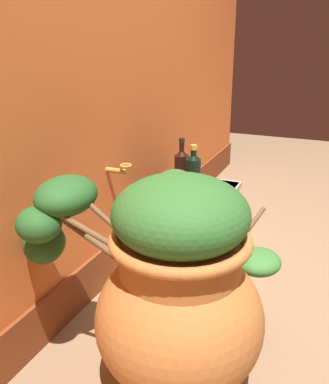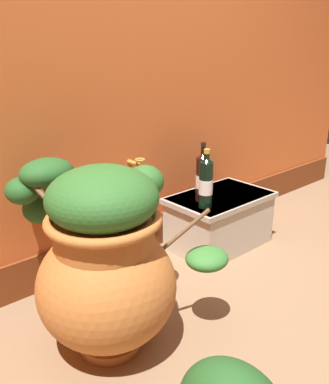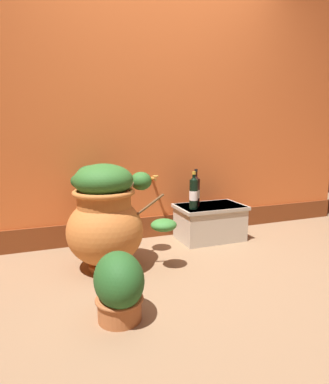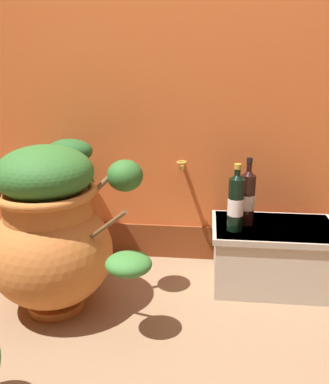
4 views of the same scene
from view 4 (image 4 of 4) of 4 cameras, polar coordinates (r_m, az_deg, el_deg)
back_wall at (r=2.32m, az=2.98°, el=22.19°), size 4.40×0.33×2.60m
terracotta_urn at (r=1.93m, az=-15.06°, el=-4.83°), size 0.75×0.85×0.77m
stone_ledge at (r=2.19m, az=14.67°, el=-8.13°), size 0.62×0.40×0.32m
wine_bottle_left at (r=2.08m, az=11.33°, el=-0.59°), size 0.07×0.07×0.34m
wine_bottle_middle at (r=1.99m, az=9.80°, el=-1.22°), size 0.08×0.08×0.33m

